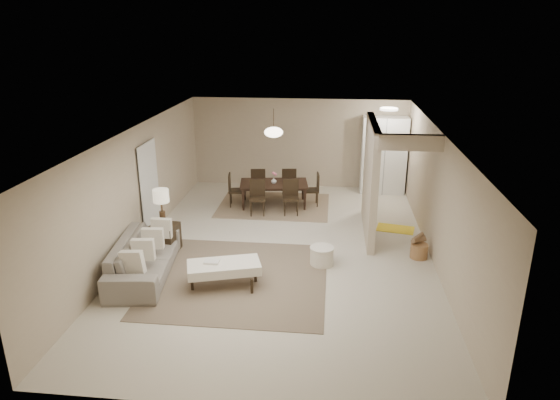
# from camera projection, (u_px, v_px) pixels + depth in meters

# --- Properties ---
(floor) EXTENTS (9.00, 9.00, 0.00)m
(floor) POSITION_uv_depth(u_px,v_px,m) (282.00, 251.00, 10.29)
(floor) COLOR beige
(floor) RESTS_ON ground
(ceiling) EXTENTS (9.00, 9.00, 0.00)m
(ceiling) POSITION_uv_depth(u_px,v_px,m) (283.00, 132.00, 9.45)
(ceiling) COLOR white
(ceiling) RESTS_ON back_wall
(back_wall) EXTENTS (6.00, 0.00, 6.00)m
(back_wall) POSITION_uv_depth(u_px,v_px,m) (299.00, 143.00, 14.09)
(back_wall) COLOR tan
(back_wall) RESTS_ON floor
(left_wall) EXTENTS (0.00, 9.00, 9.00)m
(left_wall) POSITION_uv_depth(u_px,v_px,m) (136.00, 189.00, 10.17)
(left_wall) COLOR tan
(left_wall) RESTS_ON floor
(right_wall) EXTENTS (0.00, 9.00, 9.00)m
(right_wall) POSITION_uv_depth(u_px,v_px,m) (438.00, 199.00, 9.57)
(right_wall) COLOR tan
(right_wall) RESTS_ON floor
(partition) EXTENTS (0.15, 2.50, 2.50)m
(partition) POSITION_uv_depth(u_px,v_px,m) (370.00, 179.00, 10.86)
(partition) COLOR tan
(partition) RESTS_ON floor
(doorway) EXTENTS (0.04, 0.90, 2.04)m
(doorway) POSITION_uv_depth(u_px,v_px,m) (149.00, 191.00, 10.81)
(doorway) COLOR black
(doorway) RESTS_ON floor
(pantry_cabinet) EXTENTS (1.20, 0.55, 2.10)m
(pantry_cabinet) POSITION_uv_depth(u_px,v_px,m) (384.00, 155.00, 13.59)
(pantry_cabinet) COLOR white
(pantry_cabinet) RESTS_ON floor
(flush_light) EXTENTS (0.44, 0.44, 0.05)m
(flush_light) POSITION_uv_depth(u_px,v_px,m) (389.00, 109.00, 12.23)
(flush_light) COLOR white
(flush_light) RESTS_ON ceiling
(living_rug) EXTENTS (3.20, 3.20, 0.01)m
(living_rug) POSITION_uv_depth(u_px,v_px,m) (239.00, 278.00, 9.18)
(living_rug) COLOR brown
(living_rug) RESTS_ON floor
(sofa) EXTENTS (2.49, 1.22, 0.70)m
(sofa) POSITION_uv_depth(u_px,v_px,m) (144.00, 257.00, 9.25)
(sofa) COLOR gray
(sofa) RESTS_ON floor
(ottoman_bench) EXTENTS (1.39, 0.93, 0.46)m
(ottoman_bench) POSITION_uv_depth(u_px,v_px,m) (224.00, 268.00, 8.80)
(ottoman_bench) COLOR silver
(ottoman_bench) RESTS_ON living_rug
(side_table) EXTENTS (0.59, 0.59, 0.58)m
(side_table) POSITION_uv_depth(u_px,v_px,m) (164.00, 238.00, 10.19)
(side_table) COLOR black
(side_table) RESTS_ON floor
(table_lamp) EXTENTS (0.32, 0.32, 0.76)m
(table_lamp) POSITION_uv_depth(u_px,v_px,m) (161.00, 199.00, 9.90)
(table_lamp) COLOR #4A331F
(table_lamp) RESTS_ON side_table
(round_pouf) EXTENTS (0.47, 0.47, 0.36)m
(round_pouf) POSITION_uv_depth(u_px,v_px,m) (322.00, 256.00, 9.67)
(round_pouf) COLOR silver
(round_pouf) RESTS_ON floor
(wicker_basket) EXTENTS (0.44, 0.44, 0.29)m
(wicker_basket) POSITION_uv_depth(u_px,v_px,m) (419.00, 251.00, 9.96)
(wicker_basket) COLOR #9A663D
(wicker_basket) RESTS_ON floor
(dining_rug) EXTENTS (2.80, 2.10, 0.01)m
(dining_rug) POSITION_uv_depth(u_px,v_px,m) (274.00, 205.00, 12.88)
(dining_rug) COLOR brown
(dining_rug) RESTS_ON floor
(dining_table) EXTENTS (1.82, 1.17, 0.60)m
(dining_table) POSITION_uv_depth(u_px,v_px,m) (274.00, 195.00, 12.78)
(dining_table) COLOR black
(dining_table) RESTS_ON dining_rug
(dining_chairs) EXTENTS (2.32, 1.79, 0.85)m
(dining_chairs) POSITION_uv_depth(u_px,v_px,m) (274.00, 190.00, 12.74)
(dining_chairs) COLOR black
(dining_chairs) RESTS_ON dining_rug
(vase) EXTENTS (0.18, 0.18, 0.15)m
(vase) POSITION_uv_depth(u_px,v_px,m) (274.00, 181.00, 12.66)
(vase) COLOR silver
(vase) RESTS_ON dining_table
(yellow_mat) EXTENTS (0.92, 0.67, 0.01)m
(yellow_mat) POSITION_uv_depth(u_px,v_px,m) (395.00, 229.00, 11.41)
(yellow_mat) COLOR yellow
(yellow_mat) RESTS_ON floor
(pendant_light) EXTENTS (0.46, 0.46, 0.71)m
(pendant_light) POSITION_uv_depth(u_px,v_px,m) (274.00, 132.00, 12.24)
(pendant_light) COLOR #4A331F
(pendant_light) RESTS_ON ceiling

